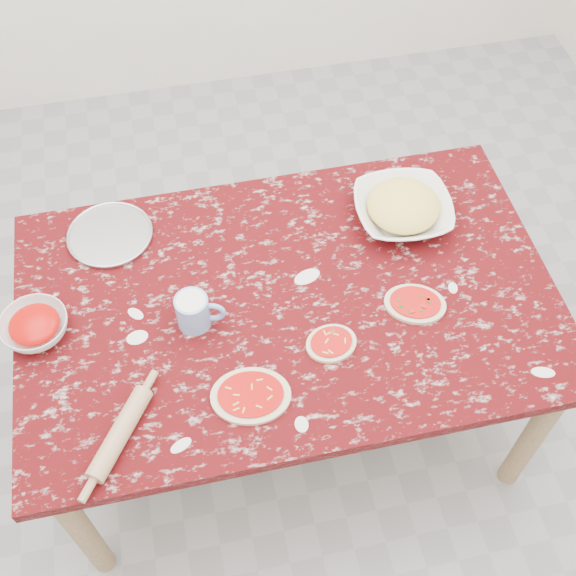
# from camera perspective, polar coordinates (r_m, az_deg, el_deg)

# --- Properties ---
(ground) EXTENTS (4.00, 4.00, 0.00)m
(ground) POSITION_cam_1_polar(r_m,az_deg,el_deg) (2.79, 0.00, -9.65)
(ground) COLOR gray
(worktable) EXTENTS (1.60, 1.00, 0.75)m
(worktable) POSITION_cam_1_polar(r_m,az_deg,el_deg) (2.21, 0.00, -2.01)
(worktable) COLOR #3E0709
(worktable) RESTS_ON ground
(pizza_tray) EXTENTS (0.35, 0.35, 0.01)m
(pizza_tray) POSITION_cam_1_polar(r_m,az_deg,el_deg) (2.35, -13.93, 4.09)
(pizza_tray) COLOR #B2B2B7
(pizza_tray) RESTS_ON worktable
(sauce_bowl) EXTENTS (0.22, 0.22, 0.06)m
(sauce_bowl) POSITION_cam_1_polar(r_m,az_deg,el_deg) (2.17, -19.40, -2.92)
(sauce_bowl) COLOR white
(sauce_bowl) RESTS_ON worktable
(cheese_bowl) EXTENTS (0.33, 0.33, 0.08)m
(cheese_bowl) POSITION_cam_1_polar(r_m,az_deg,el_deg) (2.33, 9.06, 6.11)
(cheese_bowl) COLOR white
(cheese_bowl) RESTS_ON worktable
(flour_mug) EXTENTS (0.14, 0.10, 0.11)m
(flour_mug) POSITION_cam_1_polar(r_m,az_deg,el_deg) (2.06, -7.44, -1.84)
(flour_mug) COLOR #769DD7
(flour_mug) RESTS_ON worktable
(pizza_left) EXTENTS (0.24, 0.20, 0.02)m
(pizza_left) POSITION_cam_1_polar(r_m,az_deg,el_deg) (1.97, -2.97, -8.52)
(pizza_left) COLOR beige
(pizza_left) RESTS_ON worktable
(pizza_mid) EXTENTS (0.16, 0.14, 0.02)m
(pizza_mid) POSITION_cam_1_polar(r_m,az_deg,el_deg) (2.05, 3.45, -4.39)
(pizza_mid) COLOR beige
(pizza_mid) RESTS_ON worktable
(pizza_right) EXTENTS (0.22, 0.20, 0.02)m
(pizza_right) POSITION_cam_1_polar(r_m,az_deg,el_deg) (2.15, 10.04, -1.23)
(pizza_right) COLOR beige
(pizza_right) RESTS_ON worktable
(rolling_pin) EXTENTS (0.19, 0.25, 0.05)m
(rolling_pin) POSITION_cam_1_polar(r_m,az_deg,el_deg) (1.94, -13.17, -11.15)
(rolling_pin) COLOR tan
(rolling_pin) RESTS_ON worktable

